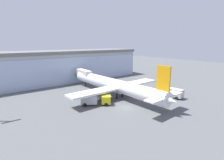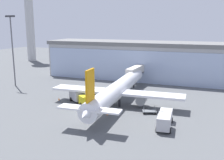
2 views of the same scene
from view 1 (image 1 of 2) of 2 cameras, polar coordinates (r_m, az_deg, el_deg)
The scene contains 9 objects.
ground at distance 42.98m, azimuth 4.67°, elevation -8.85°, with size 240.00×240.00×0.00m, color #545659.
terminal_building at distance 74.17m, azimuth -14.77°, elevation 4.60°, with size 64.38×17.14×12.21m.
jet_bridge at distance 66.08m, azimuth -10.33°, elevation 2.44°, with size 2.67×14.68×5.80m.
airplane at distance 50.21m, azimuth 0.88°, elevation -1.74°, with size 30.22×39.87×10.58m.
catering_truck at distance 44.02m, azimuth -5.64°, elevation -6.32°, with size 7.27×5.93×2.65m.
fuel_truck at distance 52.86m, azimuth 18.76°, elevation -3.76°, with size 3.18×7.50×2.65m.
baggage_cart at distance 53.59m, azimuth 10.71°, elevation -4.17°, with size 3.18×2.49×1.50m.
safety_cone_nose at distance 45.78m, azimuth 7.79°, elevation -7.22°, with size 0.36×0.36×0.55m, color orange.
safety_cone_wingtip at distance 42.08m, azimuth -12.39°, elevation -9.17°, with size 0.36×0.36×0.55m, color orange.
Camera 1 is at (-26.08, -30.49, 15.41)m, focal length 28.00 mm.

